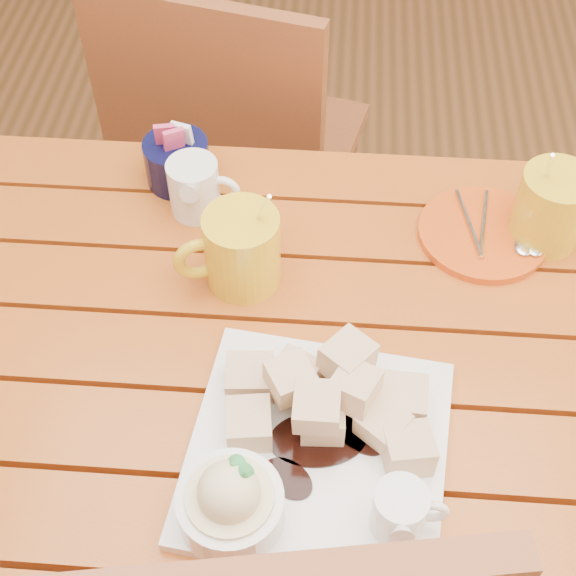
# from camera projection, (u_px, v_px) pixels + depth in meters

# --- Properties ---
(ground) EXTENTS (5.00, 5.00, 0.00)m
(ground) POSITION_uv_depth(u_px,v_px,m) (291.00, 571.00, 1.59)
(ground) COLOR brown
(ground) RESTS_ON ground
(table) EXTENTS (1.20, 0.79, 0.75)m
(table) POSITION_uv_depth(u_px,v_px,m) (293.00, 402.00, 1.10)
(table) COLOR #8F3B12
(table) RESTS_ON ground
(dessert_plate) EXTENTS (0.32, 0.32, 0.12)m
(dessert_plate) POSITION_uv_depth(u_px,v_px,m) (304.00, 450.00, 0.89)
(dessert_plate) COLOR white
(dessert_plate) RESTS_ON table
(coffee_mug_left) EXTENTS (0.14, 0.10, 0.17)m
(coffee_mug_left) POSITION_uv_depth(u_px,v_px,m) (240.00, 249.00, 1.05)
(coffee_mug_left) COLOR gold
(coffee_mug_left) RESTS_ON table
(coffee_mug_right) EXTENTS (0.14, 0.10, 0.17)m
(coffee_mug_right) POSITION_uv_depth(u_px,v_px,m) (554.00, 207.00, 1.10)
(coffee_mug_right) COLOR gold
(coffee_mug_right) RESTS_ON table
(cream_pitcher) EXTENTS (0.11, 0.09, 0.09)m
(cream_pitcher) POSITION_uv_depth(u_px,v_px,m) (195.00, 187.00, 1.15)
(cream_pitcher) COLOR white
(cream_pitcher) RESTS_ON table
(sugar_caddy) EXTENTS (0.10, 0.10, 0.11)m
(sugar_caddy) POSITION_uv_depth(u_px,v_px,m) (177.00, 161.00, 1.19)
(sugar_caddy) COLOR black
(sugar_caddy) RESTS_ON table
(orange_saucer) EXTENTS (0.18, 0.18, 0.02)m
(orange_saucer) POSITION_uv_depth(u_px,v_px,m) (484.00, 234.00, 1.14)
(orange_saucer) COLOR #D84D12
(orange_saucer) RESTS_ON table
(chair_far) EXTENTS (0.52, 0.52, 0.91)m
(chair_far) POSITION_uv_depth(u_px,v_px,m) (234.00, 152.00, 1.63)
(chair_far) COLOR brown
(chair_far) RESTS_ON ground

